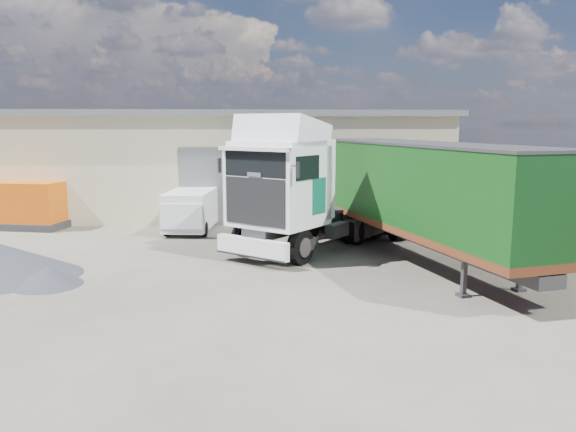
{
  "coord_description": "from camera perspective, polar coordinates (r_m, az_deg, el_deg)",
  "views": [
    {
      "loc": [
        -0.63,
        -15.94,
        4.63
      ],
      "look_at": [
        0.55,
        3.0,
        1.53
      ],
      "focal_mm": 35.0,
      "sensor_mm": 36.0,
      "label": 1
    }
  ],
  "objects": [
    {
      "name": "panel_van",
      "position": [
        25.05,
        -9.71,
        0.63
      ],
      "size": [
        2.28,
        4.54,
        1.78
      ],
      "rotation": [
        0.0,
        0.0,
        -0.12
      ],
      "color": "black",
      "rests_on": "ground"
    },
    {
      "name": "box_trailer",
      "position": [
        19.39,
        13.34,
        2.62
      ],
      "size": [
        5.36,
        12.43,
        4.04
      ],
      "rotation": [
        0.0,
        0.0,
        0.24
      ],
      "color": "#2D2D30",
      "rests_on": "ground"
    },
    {
      "name": "orange_skip",
      "position": [
        27.9,
        -24.82,
        0.77
      ],
      "size": [
        3.74,
        2.78,
        2.1
      ],
      "rotation": [
        0.0,
        0.0,
        -0.22
      ],
      "color": "#2D2D30",
      "rests_on": "ground"
    },
    {
      "name": "warehouse",
      "position": [
        32.44,
        -13.16,
        5.56
      ],
      "size": [
        30.6,
        12.6,
        5.42
      ],
      "color": "beige",
      "rests_on": "ground"
    },
    {
      "name": "tractor_unit",
      "position": [
        20.25,
        0.59,
        2.1
      ],
      "size": [
        6.77,
        7.43,
        4.99
      ],
      "rotation": [
        0.0,
        0.0,
        -0.68
      ],
      "color": "black",
      "rests_on": "ground"
    },
    {
      "name": "ground",
      "position": [
        16.61,
        -1.27,
        -6.91
      ],
      "size": [
        120.0,
        120.0,
        0.0
      ],
      "primitive_type": "plane",
      "color": "#2B2823",
      "rests_on": "ground"
    },
    {
      "name": "brick_boundary_wall",
      "position": [
        25.29,
        25.12,
        0.72
      ],
      "size": [
        0.35,
        26.0,
        2.5
      ],
      "primitive_type": "cube",
      "color": "brown",
      "rests_on": "ground"
    }
  ]
}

